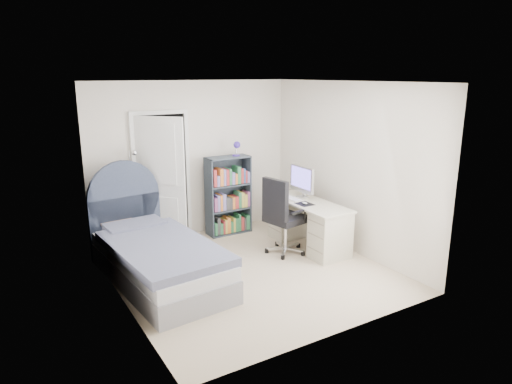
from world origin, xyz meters
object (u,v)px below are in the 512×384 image
bookcase (229,198)px  desk (308,222)px  floor_lamp (135,209)px  nightstand (113,226)px  bed (156,256)px  office_chair (282,213)px

bookcase → desk: size_ratio=1.05×
floor_lamp → nightstand: bearing=-168.6°
bed → bookcase: size_ratio=1.54×
nightstand → bookcase: bearing=-1.9°
nightstand → desk: size_ratio=0.44×
bed → floor_lamp: bearing=85.0°
bookcase → desk: bookcase is taller
bookcase → office_chair: bookcase is taller
bed → desk: 2.38m
bed → bookcase: (1.65, 1.11, 0.28)m
floor_lamp → bed: bearing=-95.0°
floor_lamp → desk: floor_lamp is taller
bookcase → nightstand: bearing=178.1°
bookcase → desk: bearing=-58.4°
bed → desk: size_ratio=1.62×
floor_lamp → office_chair: bearing=-37.8°
desk → office_chair: desk is taller
nightstand → desk: (2.63, -1.26, -0.04)m
bed → desk: (2.38, -0.09, 0.07)m
nightstand → floor_lamp: 0.41m
desk → bookcase: bearing=121.6°
floor_lamp → desk: size_ratio=1.03×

